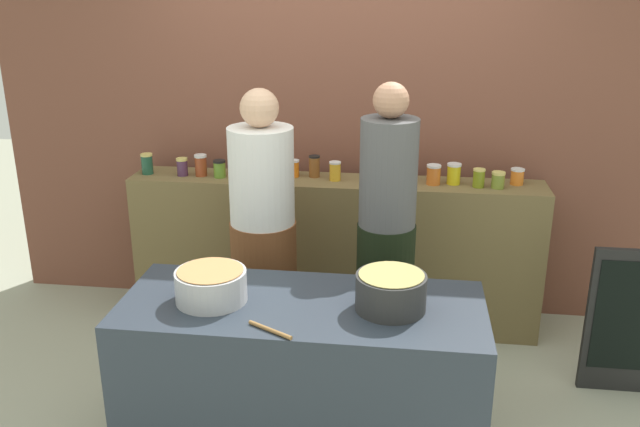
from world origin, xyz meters
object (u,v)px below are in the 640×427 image
at_px(wooden_spoon, 270,330).
at_px(preserve_jar_5, 264,170).
at_px(cooking_pot_center, 391,292).
at_px(preserve_jar_7, 314,166).
at_px(preserve_jar_11, 434,175).
at_px(chalkboard_sign, 631,322).
at_px(preserve_jar_2, 201,165).
at_px(preserve_jar_9, 386,174).
at_px(preserve_jar_6, 294,168).
at_px(preserve_jar_15, 517,176).
at_px(preserve_jar_8, 335,171).
at_px(preserve_jar_13, 479,178).
at_px(cook_with_tongs, 263,246).
at_px(preserve_jar_14, 498,180).
at_px(cooking_pot_left, 211,286).
at_px(preserve_jar_12, 454,174).
at_px(preserve_jar_4, 239,167).
at_px(preserve_jar_0, 147,164).
at_px(cook_in_cap, 386,252).
at_px(preserve_jar_1, 182,167).
at_px(preserve_jar_3, 220,169).
at_px(preserve_jar_10, 402,169).

bearing_deg(wooden_spoon, preserve_jar_5, 102.60).
bearing_deg(cooking_pot_center, preserve_jar_7, 110.73).
distance_m(preserve_jar_11, chalkboard_sign, 1.42).
height_order(preserve_jar_2, preserve_jar_9, preserve_jar_2).
xyz_separation_m(preserve_jar_6, preserve_jar_15, (1.43, 0.01, -0.01)).
bearing_deg(preserve_jar_15, preserve_jar_2, -178.08).
bearing_deg(preserve_jar_9, preserve_jar_8, -179.82).
distance_m(preserve_jar_6, preserve_jar_13, 1.19).
bearing_deg(cook_with_tongs, cooking_pot_center, -47.44).
height_order(preserve_jar_11, preserve_jar_14, preserve_jar_11).
bearing_deg(preserve_jar_8, cook_with_tongs, -122.75).
xyz_separation_m(preserve_jar_7, cooking_pot_left, (-0.28, -1.48, -0.18)).
relative_size(preserve_jar_12, preserve_jar_13, 1.14).
height_order(preserve_jar_4, preserve_jar_13, preserve_jar_4).
distance_m(preserve_jar_4, preserve_jar_12, 1.39).
bearing_deg(preserve_jar_2, preserve_jar_0, -179.66).
bearing_deg(cook_in_cap, preserve_jar_9, 92.78).
xyz_separation_m(preserve_jar_5, cooking_pot_left, (0.05, -1.44, -0.16)).
relative_size(cooking_pot_center, chalkboard_sign, 0.37).
xyz_separation_m(preserve_jar_6, chalkboard_sign, (2.02, -0.66, -0.63)).
xyz_separation_m(preserve_jar_9, preserve_jar_11, (0.30, -0.01, 0.01)).
height_order(preserve_jar_9, chalkboard_sign, preserve_jar_9).
height_order(preserve_jar_1, cook_in_cap, cook_in_cap).
bearing_deg(preserve_jar_0, preserve_jar_9, 0.45).
height_order(preserve_jar_12, cook_with_tongs, cook_with_tongs).
distance_m(preserve_jar_4, cooking_pot_left, 1.47).
relative_size(preserve_jar_2, preserve_jar_14, 1.37).
distance_m(cooking_pot_center, cook_with_tongs, 1.15).
height_order(preserve_jar_9, wooden_spoon, preserve_jar_9).
relative_size(wooden_spoon, chalkboard_sign, 0.27).
height_order(preserve_jar_3, cooking_pot_left, preserve_jar_3).
distance_m(preserve_jar_15, wooden_spoon, 2.15).
bearing_deg(preserve_jar_10, cook_with_tongs, -141.79).
height_order(preserve_jar_6, preserve_jar_8, preserve_jar_8).
xyz_separation_m(preserve_jar_3, preserve_jar_4, (0.12, 0.05, 0.00)).
bearing_deg(preserve_jar_9, preserve_jar_13, -3.15).
bearing_deg(preserve_jar_1, cook_with_tongs, -39.59).
relative_size(preserve_jar_0, preserve_jar_4, 1.15).
relative_size(cooking_pot_center, cook_in_cap, 0.18).
distance_m(preserve_jar_4, preserve_jar_13, 1.55).
height_order(preserve_jar_3, preserve_jar_13, preserve_jar_13).
bearing_deg(preserve_jar_14, preserve_jar_12, 168.81).
relative_size(preserve_jar_8, chalkboard_sign, 0.14).
relative_size(preserve_jar_3, cook_in_cap, 0.07).
relative_size(preserve_jar_1, preserve_jar_9, 1.07).
relative_size(preserve_jar_1, preserve_jar_15, 1.14).
bearing_deg(preserve_jar_0, cook_in_cap, -21.66).
height_order(preserve_jar_6, cook_in_cap, cook_in_cap).
xyz_separation_m(preserve_jar_15, cook_with_tongs, (-1.51, -0.62, -0.31)).
bearing_deg(wooden_spoon, preserve_jar_13, 58.78).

